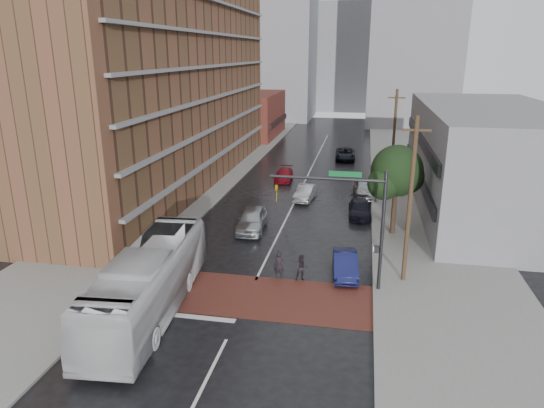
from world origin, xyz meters
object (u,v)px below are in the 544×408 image
Objects in this scene: transit_bus at (149,281)px; car_travel_b at (305,193)px; suv_travel at (345,154)px; car_parked_near at (345,264)px; car_travel_a at (252,220)px; car_travel_c at (284,175)px; pedestrian_b at (302,268)px; car_parked_far at (364,188)px; pedestrian_a at (279,265)px; car_parked_mid at (360,209)px.

car_travel_b is (5.58, 21.95, -1.08)m from transit_bus.
suv_travel is 34.25m from car_parked_near.
car_travel_b is at bearing 67.11° from car_travel_a.
car_travel_c is (2.40, 28.73, -1.15)m from transit_bus.
car_travel_b is (-1.85, 16.82, -0.13)m from pedestrian_b.
car_travel_b is 7.49m from car_travel_c.
car_travel_c is at bearing 103.44° from car_parked_near.
suv_travel is at bearing 87.55° from car_travel_b.
car_travel_a is 9.37m from car_travel_b.
car_travel_c is 23.52m from car_parked_near.
car_parked_far is at bearing 27.93° from car_travel_b.
pedestrian_b reaches higher than car_travel_b.
transit_bus is 11.94m from car_parked_near.
pedestrian_a is 1.38m from pedestrian_b.
car_parked_near is (4.40, -15.48, 0.00)m from car_travel_b.
car_parked_mid is at bearing 81.24° from car_parked_near.
car_parked_far is at bearing 81.36° from car_parked_near.
pedestrian_b is at bearing -80.16° from car_travel_c.
pedestrian_a is (6.05, 5.13, -0.88)m from transit_bus.
transit_bus reaches higher than pedestrian_a.
pedestrian_a is at bearing -112.20° from car_parked_mid.
car_travel_a is at bearing 133.08° from car_parked_near.
car_parked_near is (7.48, -6.63, -0.17)m from car_travel_a.
car_parked_mid is at bearing 70.21° from pedestrian_a.
car_parked_far is at bearing 65.14° from pedestrian_b.
car_travel_a reaches higher than car_travel_c.
car_parked_far is (8.49, 11.01, -0.04)m from car_travel_a.
transit_bus is at bearing -152.43° from car_parked_near.
suv_travel is at bearing 74.15° from pedestrian_b.
suv_travel is at bearing 74.15° from car_travel_a.
suv_travel is (2.85, 18.74, 0.04)m from car_travel_b.
transit_bus is 2.64× the size of car_parked_far.
pedestrian_b is 9.37m from car_travel_a.
car_travel_c is at bearing 86.65° from car_travel_a.
car_travel_b is 18.95m from suv_travel.
car_travel_a is 10.00m from car_parked_near.
car_parked_mid reaches higher than car_travel_c.
car_parked_far is (2.56, -16.58, 0.08)m from suv_travel.
car_parked_mid is 0.93× the size of car_parked_far.
pedestrian_b reaches higher than suv_travel.
pedestrian_a is at bearing 35.54° from transit_bus.
transit_bus is 2.52× the size of car_travel_a.
car_parked_far is at bearing 60.73° from transit_bus.
suv_travel is (8.43, 40.69, -1.04)m from transit_bus.
car_travel_c is (-3.18, 6.78, -0.07)m from car_travel_b.
car_parked_near reaches higher than car_travel_b.
car_travel_c is at bearing 125.36° from car_parked_mid.
pedestrian_a is 13.80m from car_parked_mid.
pedestrian_a is 19.60m from car_parked_far.
transit_bus reaches higher than pedestrian_b.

